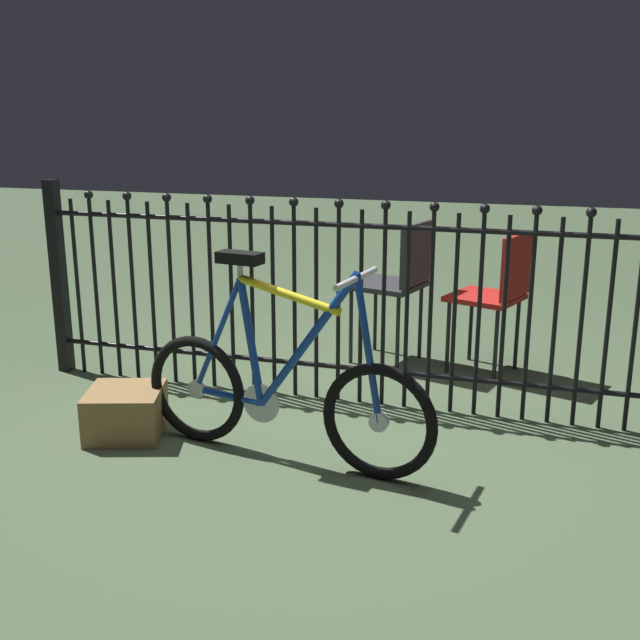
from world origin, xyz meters
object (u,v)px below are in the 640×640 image
chair_red (498,289)px  display_crate (126,412)px  chair_charcoal (399,277)px  bicycle (282,391)px

chair_red → display_crate: (-1.61, -1.43, -0.40)m
chair_charcoal → display_crate: chair_charcoal is taller
bicycle → display_crate: size_ratio=4.08×
bicycle → display_crate: bicycle is taller
chair_red → bicycle: bearing=-119.0°
chair_red → chair_charcoal: 0.59m
bicycle → chair_charcoal: size_ratio=1.62×
bicycle → display_crate: bearing=178.3°
chair_red → display_crate: size_ratio=2.42×
chair_red → chair_charcoal: size_ratio=0.96×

